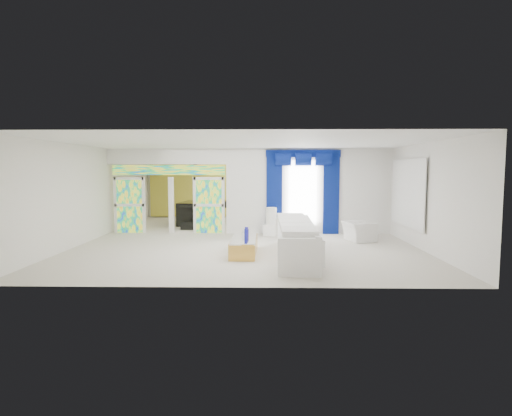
{
  "coord_description": "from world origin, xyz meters",
  "views": [
    {
      "loc": [
        0.56,
        -13.87,
        2.25
      ],
      "look_at": [
        0.3,
        -1.2,
        1.1
      ],
      "focal_mm": 29.45,
      "sensor_mm": 36.0,
      "label": 1
    }
  ],
  "objects_px": {
    "armchair": "(359,231)",
    "grand_piano": "(199,213)",
    "coffee_table": "(244,246)",
    "console_table": "(280,230)",
    "white_sofa": "(295,241)"
  },
  "relations": [
    {
      "from": "coffee_table",
      "to": "console_table",
      "type": "height_order",
      "value": "coffee_table"
    },
    {
      "from": "coffee_table",
      "to": "grand_piano",
      "type": "relative_size",
      "value": 1.03
    },
    {
      "from": "coffee_table",
      "to": "grand_piano",
      "type": "distance_m",
      "value": 6.6
    },
    {
      "from": "console_table",
      "to": "white_sofa",
      "type": "bearing_deg",
      "value": -85.56
    },
    {
      "from": "coffee_table",
      "to": "white_sofa",
      "type": "bearing_deg",
      "value": -12.53
    },
    {
      "from": "armchair",
      "to": "grand_piano",
      "type": "height_order",
      "value": "grand_piano"
    },
    {
      "from": "armchair",
      "to": "grand_piano",
      "type": "bearing_deg",
      "value": 40.08
    },
    {
      "from": "coffee_table",
      "to": "armchair",
      "type": "xyz_separation_m",
      "value": [
        3.54,
        2.15,
        0.1
      ]
    },
    {
      "from": "armchair",
      "to": "grand_piano",
      "type": "relative_size",
      "value": 0.51
    },
    {
      "from": "armchair",
      "to": "grand_piano",
      "type": "distance_m",
      "value": 7.03
    },
    {
      "from": "console_table",
      "to": "grand_piano",
      "type": "xyz_separation_m",
      "value": [
        -3.26,
        3.03,
        0.27
      ]
    },
    {
      "from": "coffee_table",
      "to": "grand_piano",
      "type": "bearing_deg",
      "value": 109.32
    },
    {
      "from": "coffee_table",
      "to": "console_table",
      "type": "xyz_separation_m",
      "value": [
        1.08,
        3.19,
        -0.02
      ]
    },
    {
      "from": "console_table",
      "to": "grand_piano",
      "type": "bearing_deg",
      "value": 137.11
    },
    {
      "from": "coffee_table",
      "to": "armchair",
      "type": "distance_m",
      "value": 4.14
    }
  ]
}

